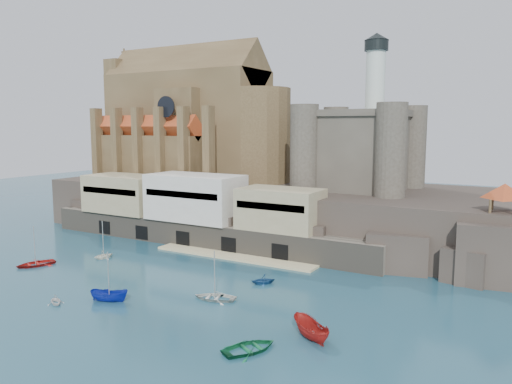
{
  "coord_description": "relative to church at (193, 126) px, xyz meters",
  "views": [
    {
      "loc": [
        46.17,
        -51.45,
        22.13
      ],
      "look_at": [
        -1.67,
        32.0,
        9.3
      ],
      "focal_mm": 35.0,
      "sensor_mm": 36.0,
      "label": 1
    }
  ],
  "objects": [
    {
      "name": "boat_1",
      "position": [
        18.69,
        -53.75,
        -22.13
      ],
      "size": [
        2.44,
        2.82,
        2.8
      ],
      "primitive_type": "imported",
      "rotation": [
        0.0,
        0.0,
        1.08
      ],
      "color": "silver",
      "rests_on": "ground"
    },
    {
      "name": "boat_4",
      "position": [
        7.58,
        -35.36,
        -22.13
      ],
      "size": [
        3.22,
        2.42,
        3.33
      ],
      "primitive_type": "imported",
      "rotation": [
        0.0,
        0.0,
        2.89
      ],
      "color": "white",
      "rests_on": "ground"
    },
    {
      "name": "promontory",
      "position": [
        23.94,
        -2.48,
        -17.2
      ],
      "size": [
        100.0,
        36.0,
        10.0
      ],
      "color": "#2B2520",
      "rests_on": "ground"
    },
    {
      "name": "pavilion",
      "position": [
        66.13,
        -15.85,
        -9.4
      ],
      "size": [
        6.4,
        6.4,
        5.4
      ],
      "color": "brown",
      "rests_on": "rock_outcrop"
    },
    {
      "name": "boat_5",
      "position": [
        50.44,
        -47.18,
        -22.13
      ],
      "size": [
        3.1,
        3.09,
        5.83
      ],
      "primitive_type": "imported",
      "rotation": [
        0.0,
        0.0,
        4.1
      ],
      "color": "#A51F19",
      "rests_on": "ground"
    },
    {
      "name": "boat_3",
      "position": [
        46.46,
        -52.92,
        -22.13
      ],
      "size": [
        4.2,
        3.04,
        5.79
      ],
      "primitive_type": "imported",
      "rotation": [
        0.0,
        0.0,
        2.64
      ],
      "color": "#12653A",
      "rests_on": "ground"
    },
    {
      "name": "quay",
      "position": [
        13.94,
        -18.78,
        -16.06
      ],
      "size": [
        70.0,
        12.0,
        13.05
      ],
      "color": "#696154",
      "rests_on": "ground"
    },
    {
      "name": "castle_keep",
      "position": [
        40.21,
        -0.78,
        -3.81
      ],
      "size": [
        21.2,
        21.2,
        29.3
      ],
      "color": "#464137",
      "rests_on": "promontory"
    },
    {
      "name": "rock_outcrop",
      "position": [
        66.13,
        -16.01,
        -18.11
      ],
      "size": [
        14.5,
        10.5,
        8.7
      ],
      "color": "#2B2520",
      "rests_on": "ground"
    },
    {
      "name": "boat_2",
      "position": [
        23.8,
        -49.7,
        -22.13
      ],
      "size": [
        2.49,
        2.46,
        5.04
      ],
      "primitive_type": "imported",
      "rotation": [
        0.0,
        0.0,
        1.93
      ],
      "color": "#10239E",
      "rests_on": "ground"
    },
    {
      "name": "boat_7",
      "position": [
        37.36,
        -33.83,
        -22.13
      ],
      "size": [
        3.26,
        3.32,
        3.35
      ],
      "primitive_type": "imported",
      "rotation": [
        0.0,
        0.0,
        5.45
      ],
      "color": "navy",
      "rests_on": "ground"
    },
    {
      "name": "church",
      "position": [
        0.0,
        0.0,
        0.0
      ],
      "size": [
        47.0,
        25.93,
        30.51
      ],
      "color": "brown",
      "rests_on": "promontory"
    },
    {
      "name": "ground",
      "position": [
        24.13,
        -41.85,
        -22.13
      ],
      "size": [
        300.0,
        300.0,
        0.0
      ],
      "primitive_type": "plane",
      "color": "navy",
      "rests_on": "ground"
    },
    {
      "name": "boat_0",
      "position": [
        1.41,
        -43.83,
        -22.13
      ],
      "size": [
        4.39,
        2.63,
        5.93
      ],
      "primitive_type": "imported",
      "rotation": [
        0.0,
        0.0,
        5.92
      ],
      "color": "red",
      "rests_on": "ground"
    },
    {
      "name": "boat_6",
      "position": [
        35.03,
        -42.44,
        -22.13
      ],
      "size": [
        2.08,
        4.1,
        5.52
      ],
      "primitive_type": "imported",
      "rotation": [
        0.0,
        0.0,
        4.96
      ],
      "color": "silver",
      "rests_on": "ground"
    }
  ]
}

